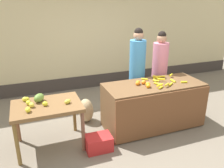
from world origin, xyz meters
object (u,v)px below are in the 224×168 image
at_px(vendor_woman_blue_shirt, 137,72).
at_px(vendor_woman_pink_shirt, 159,71).
at_px(produce_sack, 86,110).
at_px(produce_crate, 99,143).

height_order(vendor_woman_blue_shirt, vendor_woman_pink_shirt, vendor_woman_blue_shirt).
bearing_deg(vendor_woman_pink_shirt, produce_sack, -179.16).
relative_size(vendor_woman_blue_shirt, produce_sack, 3.78).
bearing_deg(produce_sack, produce_crate, -93.08).
relative_size(vendor_woman_blue_shirt, vendor_woman_pink_shirt, 1.05).
xyz_separation_m(vendor_woman_blue_shirt, produce_crate, (-1.22, -1.06, -0.82)).
height_order(vendor_woman_pink_shirt, produce_crate, vendor_woman_pink_shirt).
xyz_separation_m(vendor_woman_pink_shirt, produce_crate, (-1.78, -1.06, -0.77)).
bearing_deg(vendor_woman_blue_shirt, vendor_woman_pink_shirt, -0.38).
distance_m(vendor_woman_blue_shirt, vendor_woman_pink_shirt, 0.56).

